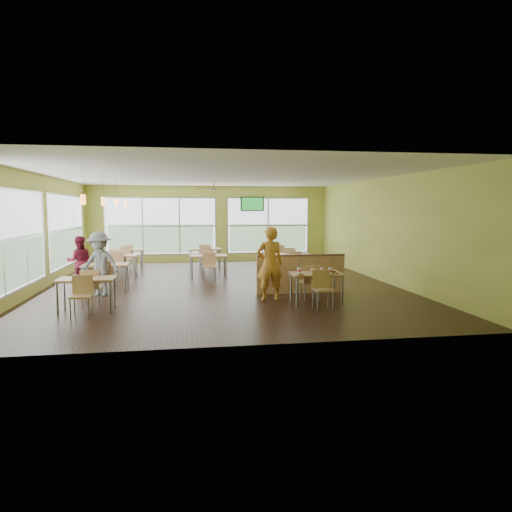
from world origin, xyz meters
The scene contains 20 objects.
room centered at (0.00, 0.00, 1.60)m, with size 12.00×12.04×3.20m.
window_bays centered at (-2.65, 3.08, 1.48)m, with size 9.24×10.24×2.38m.
main_table centered at (2.00, -3.00, 0.63)m, with size 1.22×1.52×0.87m.
half_wall_divider centered at (2.00, -1.55, 0.52)m, with size 2.40×0.14×1.04m.
dining_tables centered at (-1.05, 1.71, 0.63)m, with size 6.92×8.72×0.87m.
pendant_lights centered at (-3.20, 0.68, 2.45)m, with size 0.11×7.31×0.86m.
ceiling_fan centered at (0.00, 3.00, 2.95)m, with size 1.25×1.25×0.29m.
tv_backwall centered at (1.80, 5.90, 2.45)m, with size 1.00×0.07×0.60m.
man_plaid centered at (1.00, -2.37, 0.91)m, with size 0.67×0.44×1.82m, color #CB4816.
patron_maroon centered at (-4.09, 0.46, 0.73)m, with size 0.72×0.56×1.47m, color maroon.
patron_grey centered at (-3.24, -1.11, 0.84)m, with size 1.08×0.62×1.67m, color slate.
cup_blue centered at (1.56, -3.08, 0.83)m, with size 0.10×0.10×0.38m.
cup_yellow centered at (1.86, -3.13, 0.82)m, with size 0.09×0.09×0.33m.
cup_red_near centered at (2.12, -3.06, 0.82)m, with size 0.09×0.09×0.34m.
cup_red_far centered at (2.28, -3.21, 0.83)m, with size 0.10×0.10×0.38m.
food_basket centered at (2.35, -3.04, 0.78)m, with size 0.24×0.24×0.05m.
ketchup_cup centered at (2.44, -3.24, 0.76)m, with size 0.06×0.06×0.03m, color maroon.
wrapper_left centered at (1.55, -3.28, 0.77)m, with size 0.15×0.13×0.04m, color #987F49.
wrapper_mid centered at (1.94, -2.87, 0.77)m, with size 0.18×0.16×0.04m, color #987F49.
wrapper_right centered at (2.33, -3.24, 0.77)m, with size 0.13×0.12×0.03m, color #987F49.
Camera 1 is at (-1.07, -13.30, 2.27)m, focal length 32.00 mm.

